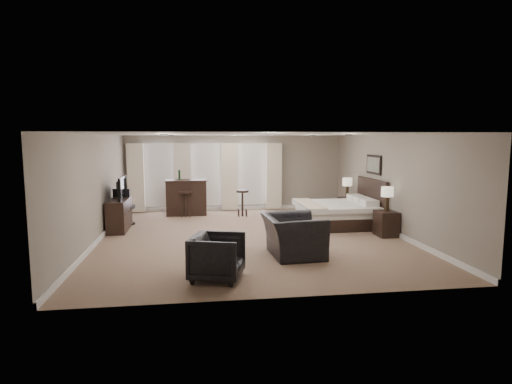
{
  "coord_description": "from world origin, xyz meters",
  "views": [
    {
      "loc": [
        -1.37,
        -10.62,
        2.51
      ],
      "look_at": [
        0.2,
        0.4,
        1.1
      ],
      "focal_mm": 30.0,
      "sensor_mm": 36.0,
      "label": 1
    }
  ],
  "objects": [
    {
      "name": "dresser",
      "position": [
        -3.45,
        1.32,
        0.42
      ],
      "size": [
        0.47,
        1.46,
        0.85
      ],
      "primitive_type": "cube",
      "color": "black",
      "rests_on": "ground"
    },
    {
      "name": "wall_art",
      "position": [
        3.7,
        1.05,
        1.75
      ],
      "size": [
        0.04,
        0.96,
        0.56
      ],
      "primitive_type": "cube",
      "color": "slate",
      "rests_on": "room"
    },
    {
      "name": "room",
      "position": [
        0.0,
        0.0,
        1.3
      ],
      "size": [
        7.6,
        8.6,
        2.64
      ],
      "color": "#826652",
      "rests_on": "ground"
    },
    {
      "name": "bed",
      "position": [
        2.58,
        1.05,
        0.67
      ],
      "size": [
        2.11,
        2.01,
        1.34
      ],
      "primitive_type": "cube",
      "color": "silver",
      "rests_on": "ground"
    },
    {
      "name": "bar_stool_right",
      "position": [
        0.11,
        2.89,
        0.42
      ],
      "size": [
        0.53,
        0.53,
        0.85
      ],
      "primitive_type": "cube",
      "rotation": [
        0.0,
        0.0,
        -0.41
      ],
      "color": "black",
      "rests_on": "ground"
    },
    {
      "name": "lamp_far",
      "position": [
        3.47,
        2.5,
        0.91
      ],
      "size": [
        0.31,
        0.31,
        0.64
      ],
      "primitive_type": "cube",
      "color": "beige",
      "rests_on": "nightstand_far"
    },
    {
      "name": "bar_counter",
      "position": [
        -1.67,
        3.42,
        0.58
      ],
      "size": [
        1.34,
        0.7,
        1.17
      ],
      "primitive_type": "cube",
      "color": "black",
      "rests_on": "ground"
    },
    {
      "name": "armchair_near",
      "position": [
        0.67,
        -1.88,
        0.59
      ],
      "size": [
        0.95,
        1.39,
        1.17
      ],
      "primitive_type": "imported",
      "rotation": [
        0.0,
        0.0,
        1.63
      ],
      "color": "black",
      "rests_on": "ground"
    },
    {
      "name": "bar_stool_left",
      "position": [
        -1.7,
        3.08,
        0.42
      ],
      "size": [
        0.5,
        0.5,
        0.84
      ],
      "primitive_type": "cube",
      "rotation": [
        0.0,
        0.0,
        -0.32
      ],
      "color": "black",
      "rests_on": "ground"
    },
    {
      "name": "armchair_far",
      "position": [
        -1.01,
        -3.22,
        0.45
      ],
      "size": [
        1.04,
        1.07,
        0.9
      ],
      "primitive_type": "imported",
      "rotation": [
        0.0,
        0.0,
        1.28
      ],
      "color": "black",
      "rests_on": "ground"
    },
    {
      "name": "nightstand_near",
      "position": [
        3.47,
        -0.4,
        0.32
      ],
      "size": [
        0.48,
        0.59,
        0.64
      ],
      "primitive_type": "cube",
      "color": "black",
      "rests_on": "ground"
    },
    {
      "name": "desk_chair",
      "position": [
        -3.42,
        2.0,
        0.54
      ],
      "size": [
        0.62,
        0.62,
        1.09
      ],
      "primitive_type": "cube",
      "rotation": [
        0.0,
        0.0,
        3.0
      ],
      "color": "black",
      "rests_on": "ground"
    },
    {
      "name": "nightstand_far",
      "position": [
        3.47,
        2.5,
        0.3
      ],
      "size": [
        0.45,
        0.54,
        0.59
      ],
      "primitive_type": "cube",
      "color": "black",
      "rests_on": "ground"
    },
    {
      "name": "tv",
      "position": [
        -3.45,
        1.32,
        0.92
      ],
      "size": [
        0.61,
        1.06,
        0.14
      ],
      "primitive_type": "imported",
      "rotation": [
        0.0,
        0.0,
        1.57
      ],
      "color": "black",
      "rests_on": "dresser"
    },
    {
      "name": "window_bay",
      "position": [
        -1.0,
        4.11,
        1.2
      ],
      "size": [
        5.25,
        0.2,
        2.3
      ],
      "color": "silver",
      "rests_on": "room"
    },
    {
      "name": "lamp_near",
      "position": [
        3.47,
        -0.4,
        0.96
      ],
      "size": [
        0.31,
        0.31,
        0.63
      ],
      "primitive_type": "cube",
      "color": "beige",
      "rests_on": "nightstand_near"
    }
  ]
}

